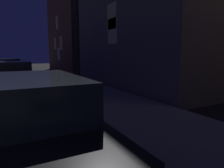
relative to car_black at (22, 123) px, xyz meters
name	(u,v)px	position (x,y,z in m)	size (l,w,h in m)	color
car_black	(22,123)	(0.00, 0.00, 0.00)	(2.14, 4.34, 1.43)	black
car_red	(11,78)	(0.00, 6.75, 0.00)	(2.14, 4.24, 1.43)	maroon
car_blue	(9,69)	(0.00, 12.74, 0.00)	(2.15, 4.56, 1.43)	navy
street_lamp	(77,8)	(2.69, 5.39, 3.00)	(0.44, 0.44, 5.36)	black
building_mid	(164,1)	(7.99, 5.91, 4.03)	(7.08, 9.59, 9.49)	#6B6056
building_far	(96,12)	(8.55, 16.85, 5.41)	(8.22, 9.45, 12.25)	brown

